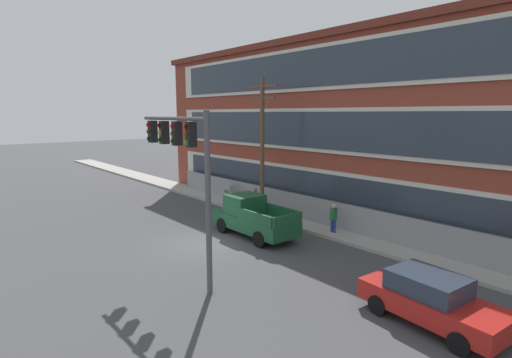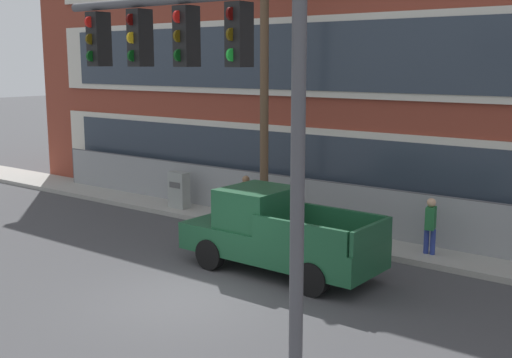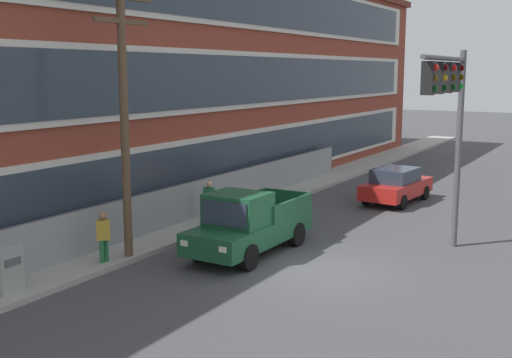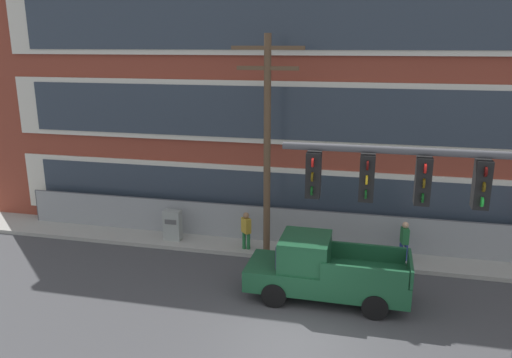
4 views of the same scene
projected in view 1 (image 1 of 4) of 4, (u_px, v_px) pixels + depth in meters
ground_plane at (201, 245)px, 19.54m from camera, size 160.00×160.00×0.00m
sidewalk_building_side at (294, 221)px, 23.64m from camera, size 80.00×2.12×0.16m
brick_mill_building at (485, 131)px, 20.49m from camera, size 47.65×10.07×10.86m
chain_link_fence at (321, 212)px, 22.51m from camera, size 29.58×0.06×1.64m
traffic_signal_mast at (184, 156)px, 14.70m from camera, size 4.78×0.43×6.46m
pickup_truck_dark_green at (252, 218)px, 20.85m from camera, size 5.26×2.06×2.09m
sedan_red at (431, 299)px, 12.08m from camera, size 4.41×2.16×1.56m
utility_pole_near_corner at (262, 141)px, 23.90m from camera, size 2.63×0.26×8.43m
electrical_cabinet at (229, 195)px, 27.93m from camera, size 0.71×0.42×1.43m
pedestrian_near_cabinet at (255, 199)px, 25.29m from camera, size 0.45×0.45×1.69m
pedestrian_by_fence at (334, 217)px, 20.92m from camera, size 0.32×0.44×1.69m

